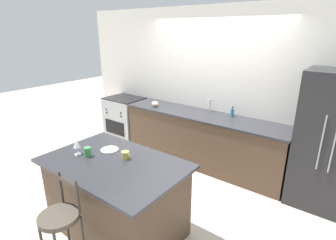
{
  "coord_description": "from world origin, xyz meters",
  "views": [
    {
      "loc": [
        2.09,
        -3.39,
        2.3
      ],
      "look_at": [
        0.02,
        -0.65,
        1.11
      ],
      "focal_mm": 28.0,
      "sensor_mm": 36.0,
      "label": 1
    }
  ],
  "objects_px": {
    "oven_range": "(126,118)",
    "pumpkin_decoration": "(155,104)",
    "refrigerator": "(330,142)",
    "dinner_plate": "(110,150)",
    "wine_glass": "(77,144)",
    "bar_stool_near": "(61,226)",
    "coffee_mug": "(126,155)",
    "soap_bottle": "(232,112)",
    "tumbler_cup": "(88,152)"
  },
  "relations": [
    {
      "from": "oven_range",
      "to": "soap_bottle",
      "type": "relative_size",
      "value": 5.18
    },
    {
      "from": "dinner_plate",
      "to": "coffee_mug",
      "type": "bearing_deg",
      "value": -6.34
    },
    {
      "from": "pumpkin_decoration",
      "to": "dinner_plate",
      "type": "bearing_deg",
      "value": -67.02
    },
    {
      "from": "refrigerator",
      "to": "pumpkin_decoration",
      "type": "distance_m",
      "value": 2.86
    },
    {
      "from": "soap_bottle",
      "to": "coffee_mug",
      "type": "bearing_deg",
      "value": -99.47
    },
    {
      "from": "soap_bottle",
      "to": "tumbler_cup",
      "type": "bearing_deg",
      "value": -107.63
    },
    {
      "from": "tumbler_cup",
      "to": "oven_range",
      "type": "bearing_deg",
      "value": 127.22
    },
    {
      "from": "dinner_plate",
      "to": "pumpkin_decoration",
      "type": "bearing_deg",
      "value": 112.98
    },
    {
      "from": "oven_range",
      "to": "pumpkin_decoration",
      "type": "relative_size",
      "value": 7.13
    },
    {
      "from": "wine_glass",
      "to": "pumpkin_decoration",
      "type": "distance_m",
      "value": 2.14
    },
    {
      "from": "refrigerator",
      "to": "tumbler_cup",
      "type": "bearing_deg",
      "value": -135.53
    },
    {
      "from": "bar_stool_near",
      "to": "dinner_plate",
      "type": "distance_m",
      "value": 1.02
    },
    {
      "from": "bar_stool_near",
      "to": "pumpkin_decoration",
      "type": "bearing_deg",
      "value": 112.02
    },
    {
      "from": "bar_stool_near",
      "to": "pumpkin_decoration",
      "type": "distance_m",
      "value": 2.91
    },
    {
      "from": "oven_range",
      "to": "bar_stool_near",
      "type": "distance_m",
      "value": 3.47
    },
    {
      "from": "oven_range",
      "to": "tumbler_cup",
      "type": "bearing_deg",
      "value": -52.78
    },
    {
      "from": "bar_stool_near",
      "to": "coffee_mug",
      "type": "xyz_separation_m",
      "value": [
        -0.02,
        0.86,
        0.38
      ]
    },
    {
      "from": "oven_range",
      "to": "dinner_plate",
      "type": "distance_m",
      "value": 2.6
    },
    {
      "from": "refrigerator",
      "to": "wine_glass",
      "type": "xyz_separation_m",
      "value": [
        -2.32,
        -2.19,
        0.13
      ]
    },
    {
      "from": "oven_range",
      "to": "pumpkin_decoration",
      "type": "height_order",
      "value": "pumpkin_decoration"
    },
    {
      "from": "dinner_plate",
      "to": "pumpkin_decoration",
      "type": "height_order",
      "value": "pumpkin_decoration"
    },
    {
      "from": "wine_glass",
      "to": "tumbler_cup",
      "type": "distance_m",
      "value": 0.16
    },
    {
      "from": "bar_stool_near",
      "to": "pumpkin_decoration",
      "type": "xyz_separation_m",
      "value": [
        -1.08,
        2.67,
        0.41
      ]
    },
    {
      "from": "wine_glass",
      "to": "refrigerator",
      "type": "bearing_deg",
      "value": 43.31
    },
    {
      "from": "pumpkin_decoration",
      "to": "soap_bottle",
      "type": "height_order",
      "value": "soap_bottle"
    },
    {
      "from": "oven_range",
      "to": "dinner_plate",
      "type": "relative_size",
      "value": 4.28
    },
    {
      "from": "bar_stool_near",
      "to": "oven_range",
      "type": "bearing_deg",
      "value": 126.11
    },
    {
      "from": "coffee_mug",
      "to": "soap_bottle",
      "type": "bearing_deg",
      "value": 80.53
    },
    {
      "from": "dinner_plate",
      "to": "tumbler_cup",
      "type": "bearing_deg",
      "value": -106.15
    },
    {
      "from": "wine_glass",
      "to": "tumbler_cup",
      "type": "height_order",
      "value": "wine_glass"
    },
    {
      "from": "coffee_mug",
      "to": "oven_range",
      "type": "bearing_deg",
      "value": 136.31
    },
    {
      "from": "soap_bottle",
      "to": "bar_stool_near",
      "type": "bearing_deg",
      "value": -96.45
    },
    {
      "from": "refrigerator",
      "to": "bar_stool_near",
      "type": "relative_size",
      "value": 1.76
    },
    {
      "from": "coffee_mug",
      "to": "pumpkin_decoration",
      "type": "relative_size",
      "value": 0.91
    },
    {
      "from": "refrigerator",
      "to": "coffee_mug",
      "type": "distance_m",
      "value": 2.63
    },
    {
      "from": "coffee_mug",
      "to": "pumpkin_decoration",
      "type": "xyz_separation_m",
      "value": [
        -1.06,
        1.81,
        0.03
      ]
    },
    {
      "from": "bar_stool_near",
      "to": "refrigerator",
      "type": "bearing_deg",
      "value": 57.42
    },
    {
      "from": "refrigerator",
      "to": "dinner_plate",
      "type": "relative_size",
      "value": 8.52
    },
    {
      "from": "bar_stool_near",
      "to": "wine_glass",
      "type": "bearing_deg",
      "value": 131.97
    },
    {
      "from": "pumpkin_decoration",
      "to": "oven_range",
      "type": "bearing_deg",
      "value": 172.11
    },
    {
      "from": "refrigerator",
      "to": "pumpkin_decoration",
      "type": "height_order",
      "value": "refrigerator"
    },
    {
      "from": "refrigerator",
      "to": "dinner_plate",
      "type": "bearing_deg",
      "value": -138.19
    },
    {
      "from": "bar_stool_near",
      "to": "wine_glass",
      "type": "xyz_separation_m",
      "value": [
        -0.54,
        0.6,
        0.47
      ]
    },
    {
      "from": "wine_glass",
      "to": "coffee_mug",
      "type": "height_order",
      "value": "wine_glass"
    },
    {
      "from": "wine_glass",
      "to": "soap_bottle",
      "type": "height_order",
      "value": "soap_bottle"
    },
    {
      "from": "refrigerator",
      "to": "tumbler_cup",
      "type": "height_order",
      "value": "refrigerator"
    },
    {
      "from": "oven_range",
      "to": "bar_stool_near",
      "type": "bearing_deg",
      "value": -53.89
    },
    {
      "from": "refrigerator",
      "to": "oven_range",
      "type": "relative_size",
      "value": 1.99
    },
    {
      "from": "coffee_mug",
      "to": "soap_bottle",
      "type": "distance_m",
      "value": 2.13
    },
    {
      "from": "bar_stool_near",
      "to": "dinner_plate",
      "type": "xyz_separation_m",
      "value": [
        -0.33,
        0.9,
        0.35
      ]
    }
  ]
}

